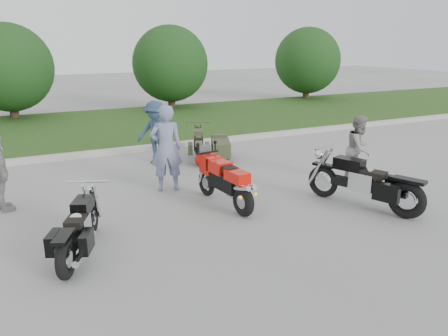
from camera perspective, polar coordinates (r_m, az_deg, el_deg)
name	(u,v)px	position (r m, az deg, el deg)	size (l,w,h in m)	color
ground	(210,224)	(8.17, -1.86, -7.28)	(80.00, 80.00, 0.00)	#A2A29C
curb	(129,150)	(13.58, -12.27, 2.34)	(60.00, 0.30, 0.15)	#B8B4AD
grass_strip	(103,127)	(17.56, -15.58, 5.22)	(60.00, 8.00, 0.14)	#3B5F20
tree_mid_left	(8,68)	(20.37, -26.36, 11.66)	(3.60, 3.60, 4.00)	#3F2B1C
tree_mid_right	(170,64)	(21.55, -7.02, 13.35)	(3.60, 3.60, 4.00)	#3F2B1C
tree_far_right	(308,61)	(25.32, 10.86, 13.61)	(3.60, 3.60, 4.00)	#3F2B1C
sportbike_red	(225,180)	(8.83, 0.11, -1.59)	(0.48, 1.99, 0.94)	black
cruiser_left	(79,231)	(7.21, -18.47, -7.87)	(0.96, 2.00, 0.82)	black
cruiser_right	(368,185)	(9.20, 18.26, -2.10)	(1.12, 2.38, 0.96)	black
cruiser_sidecar	(212,147)	(12.39, -1.64, 2.79)	(1.44, 1.96, 0.79)	black
person_stripe	(166,148)	(9.75, -7.56, 2.57)	(0.71, 0.47, 1.95)	gray
person_grey	(359,148)	(10.87, 17.21, 2.45)	(0.78, 0.61, 1.60)	gray
person_denim	(156,133)	(12.04, -8.93, 4.59)	(1.11, 0.64, 1.72)	navy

